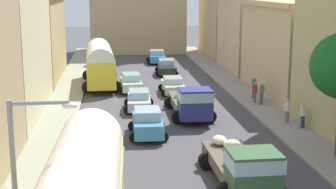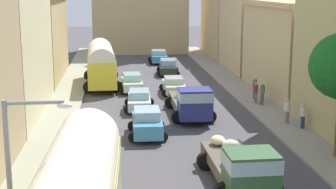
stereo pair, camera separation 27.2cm
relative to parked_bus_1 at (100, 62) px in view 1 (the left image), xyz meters
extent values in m
plane|color=#474449|center=(4.65, -7.01, -2.14)|extent=(154.00, 154.00, 0.00)
cube|color=gray|center=(-2.60, -7.01, -2.07)|extent=(2.50, 70.00, 0.14)
cube|color=gray|center=(11.90, -7.01, -2.07)|extent=(2.50, 70.00, 0.14)
cube|color=tan|center=(-6.83, 4.23, 1.76)|extent=(5.96, 13.39, 7.79)
cube|color=tan|center=(15.54, -5.13, 1.46)|extent=(4.78, 12.97, 7.21)
cube|color=tan|center=(15.54, -5.13, 5.27)|extent=(5.26, 12.97, 0.41)
cube|color=tan|center=(15.24, 7.37, 2.13)|extent=(4.17, 10.33, 8.54)
cube|color=tan|center=(15.89, 18.93, 1.66)|extent=(5.47, 11.97, 7.61)
cube|color=tan|center=(4.65, 24.54, 4.57)|extent=(12.47, 7.55, 13.42)
cylinder|color=silver|center=(0.04, -30.43, 0.90)|extent=(2.66, 8.75, 2.32)
cube|color=yellow|center=(0.00, 0.00, -0.53)|extent=(2.75, 9.40, 2.23)
cylinder|color=silver|center=(0.00, 0.00, 0.59)|extent=(2.70, 9.21, 2.30)
cube|color=#99B7C6|center=(0.00, 0.00, -0.04)|extent=(2.76, 8.66, 0.71)
cylinder|color=black|center=(-1.24, 2.83, -1.64)|extent=(1.00, 0.35, 1.00)
cylinder|color=black|center=(0.99, 2.93, -1.64)|extent=(1.00, 0.35, 1.00)
cylinder|color=black|center=(-0.99, -2.93, -1.64)|extent=(1.00, 0.35, 1.00)
cylinder|color=black|center=(1.24, -2.83, -1.64)|extent=(1.00, 0.35, 1.00)
cube|color=#2F5632|center=(6.60, -26.19, -0.78)|extent=(2.06, 1.83, 1.81)
cube|color=#99B7C6|center=(6.60, -26.19, -0.28)|extent=(2.10, 1.90, 0.58)
cube|color=brown|center=(6.57, -22.90, -1.41)|extent=(2.10, 4.80, 0.55)
ellipsoid|color=beige|center=(6.27, -21.24, -0.90)|extent=(0.79, 0.99, 0.47)
ellipsoid|color=silver|center=(6.74, -21.93, -0.91)|extent=(0.84, 0.66, 0.46)
ellipsoid|color=beige|center=(6.31, -24.15, -0.89)|extent=(1.13, 0.99, 0.51)
ellipsoid|color=beige|center=(6.86, -24.48, -0.59)|extent=(0.97, 0.75, 0.46)
cylinder|color=black|center=(7.58, -21.98, -1.69)|extent=(0.90, 0.32, 0.90)
cylinder|color=black|center=(5.53, -22.01, -1.69)|extent=(0.90, 0.32, 0.90)
cube|color=navy|center=(6.25, -13.87, -0.73)|extent=(2.07, 1.84, 1.91)
cube|color=#99B7C6|center=(6.25, -13.87, -0.20)|extent=(2.11, 1.91, 0.61)
cube|color=#524F40|center=(6.25, -10.29, -1.41)|extent=(2.07, 5.32, 0.55)
ellipsoid|color=beige|center=(6.08, -10.37, -0.87)|extent=(1.07, 0.95, 0.54)
ellipsoid|color=beige|center=(6.04, -9.36, -0.84)|extent=(0.83, 1.02, 0.59)
ellipsoid|color=beige|center=(5.95, -11.45, -0.89)|extent=(0.97, 1.13, 0.49)
ellipsoid|color=beige|center=(5.98, -9.88, -0.58)|extent=(1.05, 1.01, 0.46)
cylinder|color=black|center=(7.28, -13.53, -1.69)|extent=(0.90, 0.31, 0.90)
cylinder|color=black|center=(5.22, -13.53, -1.69)|extent=(0.90, 0.31, 0.90)
cylinder|color=black|center=(7.28, -9.24, -1.69)|extent=(0.90, 0.31, 0.90)
cylinder|color=black|center=(5.21, -9.25, -1.69)|extent=(0.90, 0.31, 0.90)
cube|color=beige|center=(6.04, -3.99, -1.54)|extent=(1.67, 3.98, 0.65)
cube|color=#A5BABE|center=(6.04, -3.99, -0.98)|extent=(1.46, 2.07, 0.47)
cylinder|color=black|center=(6.86, -5.23, -1.84)|extent=(0.60, 0.21, 0.60)
cylinder|color=black|center=(5.21, -5.22, -1.84)|extent=(0.60, 0.21, 0.60)
cylinder|color=black|center=(6.87, -2.77, -1.84)|extent=(0.60, 0.21, 0.60)
cylinder|color=black|center=(5.23, -2.76, -1.84)|extent=(0.60, 0.21, 0.60)
cube|color=#202C23|center=(6.53, 5.46, -1.52)|extent=(1.97, 4.48, 0.70)
cube|color=#90ADD0|center=(6.53, 5.46, -0.87)|extent=(1.62, 2.37, 0.60)
cylinder|color=black|center=(7.27, 4.05, -1.84)|extent=(0.60, 0.21, 0.60)
cylinder|color=black|center=(5.61, 4.16, -1.84)|extent=(0.60, 0.21, 0.60)
cylinder|color=black|center=(7.46, 6.75, -1.84)|extent=(0.60, 0.21, 0.60)
cylinder|color=black|center=(5.79, 6.87, -1.84)|extent=(0.60, 0.21, 0.60)
cube|color=#358ECD|center=(6.27, 13.27, -1.49)|extent=(1.81, 3.94, 0.75)
cube|color=#9CB7C0|center=(6.27, 13.27, -0.86)|extent=(1.58, 2.06, 0.52)
cylinder|color=black|center=(7.14, 12.04, -1.84)|extent=(0.60, 0.21, 0.60)
cylinder|color=black|center=(5.37, 12.07, -1.84)|extent=(0.60, 0.21, 0.60)
cylinder|color=black|center=(7.17, 14.47, -1.84)|extent=(0.60, 0.21, 0.60)
cylinder|color=black|center=(5.41, 14.49, -1.84)|extent=(0.60, 0.21, 0.60)
cube|color=#4493C1|center=(3.06, -16.02, -1.45)|extent=(1.74, 3.97, 0.84)
cube|color=#98B9CD|center=(3.06, -16.02, -0.75)|extent=(1.51, 2.07, 0.55)
cylinder|color=black|center=(2.23, -14.78, -1.84)|extent=(0.60, 0.21, 0.60)
cylinder|color=black|center=(3.92, -14.80, -1.84)|extent=(0.60, 0.21, 0.60)
cylinder|color=black|center=(2.20, -17.23, -1.84)|extent=(0.60, 0.21, 0.60)
cylinder|color=black|center=(3.88, -17.25, -1.84)|extent=(0.60, 0.21, 0.60)
cube|color=silver|center=(2.92, -9.40, -1.54)|extent=(1.75, 3.99, 0.66)
cube|color=#96B8CE|center=(2.92, -9.40, -0.94)|extent=(1.49, 2.10, 0.52)
cylinder|color=black|center=(2.17, -8.16, -1.84)|extent=(0.60, 0.21, 0.60)
cylinder|color=black|center=(3.76, -8.22, -1.84)|extent=(0.60, 0.21, 0.60)
cylinder|color=black|center=(2.07, -10.59, -1.84)|extent=(0.60, 0.21, 0.60)
cylinder|color=black|center=(3.66, -10.65, -1.84)|extent=(0.60, 0.21, 0.60)
cube|color=beige|center=(2.63, -2.69, -1.52)|extent=(1.77, 4.01, 0.70)
cube|color=#92C3CD|center=(2.63, -2.69, -0.88)|extent=(1.50, 2.11, 0.57)
cylinder|color=black|center=(1.77, -1.50, -1.84)|extent=(0.60, 0.21, 0.60)
cylinder|color=black|center=(3.39, -1.44, -1.84)|extent=(0.60, 0.21, 0.60)
cylinder|color=black|center=(1.86, -3.95, -1.84)|extent=(0.60, 0.21, 0.60)
cylinder|color=black|center=(3.48, -3.89, -1.84)|extent=(0.60, 0.21, 0.60)
cylinder|color=#766F52|center=(12.16, -14.45, -2.07)|extent=(0.22, 0.22, 0.14)
cylinder|color=#766F52|center=(12.16, -14.45, -1.61)|extent=(0.34, 0.34, 0.78)
cylinder|color=silver|center=(12.16, -14.45, -0.91)|extent=(0.52, 0.52, 0.61)
sphere|color=tan|center=(12.16, -14.45, -0.49)|extent=(0.23, 0.23, 0.23)
cylinder|color=#584346|center=(12.03, -9.24, -2.07)|extent=(0.21, 0.21, 0.14)
cylinder|color=#584346|center=(12.03, -9.24, -1.55)|extent=(0.26, 0.26, 0.89)
cylinder|color=#4E7157|center=(12.03, -9.24, -0.84)|extent=(0.40, 0.40, 0.54)
sphere|color=tan|center=(12.03, -9.24, -0.45)|extent=(0.23, 0.23, 0.23)
cylinder|color=navy|center=(12.70, -15.79, -2.07)|extent=(0.21, 0.21, 0.14)
cylinder|color=navy|center=(12.70, -15.79, -1.61)|extent=(0.28, 0.28, 0.78)
cylinder|color=silver|center=(12.70, -15.79, -0.94)|extent=(0.43, 0.43, 0.56)
sphere|color=tan|center=(12.70, -15.79, -0.55)|extent=(0.22, 0.22, 0.22)
cylinder|color=#2C3147|center=(12.00, -7.27, -2.07)|extent=(0.19, 0.19, 0.14)
cylinder|color=#2C3147|center=(12.00, -7.27, -1.54)|extent=(0.31, 0.31, 0.92)
cylinder|color=#436F50|center=(12.00, -7.27, -0.77)|extent=(0.48, 0.48, 0.62)
sphere|color=tan|center=(12.00, -7.27, -0.35)|extent=(0.22, 0.22, 0.22)
cylinder|color=#6F6751|center=(11.70, -8.63, -2.07)|extent=(0.19, 0.19, 0.14)
cylinder|color=#6F6751|center=(11.70, -8.63, -1.61)|extent=(0.30, 0.30, 0.79)
cylinder|color=maroon|center=(11.70, -8.63, -0.92)|extent=(0.47, 0.47, 0.59)
sphere|color=tan|center=(11.70, -8.63, -0.52)|extent=(0.20, 0.20, 0.20)
cylinder|color=gray|center=(-1.02, -30.86, 3.38)|extent=(1.67, 0.11, 0.11)
ellipsoid|color=silver|center=(-0.18, -30.86, 3.28)|extent=(0.44, 0.28, 0.20)
camera|label=1|loc=(1.01, -45.08, 6.58)|focal=54.40mm
camera|label=2|loc=(1.28, -45.11, 6.58)|focal=54.40mm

